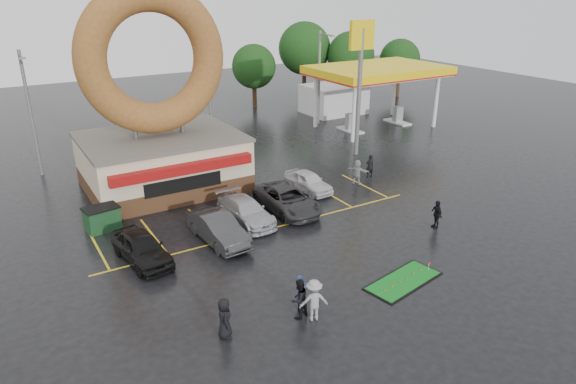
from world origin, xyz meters
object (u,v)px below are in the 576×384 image
streetlight_mid (210,89)px  person_cameraman (437,214)px  streetlight_right (320,76)px  shell_sign (361,63)px  gas_station (358,85)px  car_grey (287,200)px  car_dgrey (218,228)px  donut_shop (159,124)px  streetlight_left (30,111)px  car_silver (246,211)px  dumpster (102,219)px  person_blue (301,291)px  car_black (142,248)px  car_white (308,181)px  putting_green (403,281)px

streetlight_mid → person_cameraman: bearing=-78.9°
streetlight_right → shell_sign: bearing=-106.8°
gas_station → person_cameraman: size_ratio=8.20×
shell_sign → car_grey: shell_sign is taller
car_dgrey → car_grey: 5.56m
donut_shop → streetlight_mid: size_ratio=1.50×
gas_station → streetlight_left: size_ratio=1.52×
shell_sign → car_silver: shell_sign is taller
car_silver → dumpster: 8.20m
person_blue → dumpster: person_blue is taller
person_blue → car_black: bearing=104.8°
dumpster → streetlight_left: bearing=90.3°
dumpster → car_dgrey: bearing=-51.9°
streetlight_mid → car_black: bearing=-123.0°
streetlight_right → car_white: 18.74m
donut_shop → car_grey: bearing=-56.5°
streetlight_mid → car_white: bearing=-85.2°
gas_station → streetlight_mid: bearing=-179.9°
putting_green → streetlight_left: bearing=117.2°
car_black → gas_station: bearing=24.9°
streetlight_mid → putting_green: bearing=-92.9°
person_blue → putting_green: size_ratio=0.36×
car_black → streetlight_right: bearing=30.7°
streetlight_left → putting_green: size_ratio=2.10×
streetlight_right → car_dgrey: 26.85m
gas_station → car_black: size_ratio=3.03×
car_grey → shell_sign: bearing=33.1°
car_dgrey → person_blue: size_ratio=3.10×
donut_shop → car_grey: 10.14m
car_silver → car_grey: car_grey is taller
car_white → person_cameraman: 9.14m
car_silver → putting_green: bearing=-73.6°
streetlight_right → streetlight_mid: bearing=-175.2°
streetlight_right → dumpster: (-24.20, -13.62, -4.13)m
person_cameraman → shell_sign: bearing=176.0°
streetlight_mid → streetlight_right: same height
car_grey → person_cameraman: 8.93m
streetlight_right → person_cameraman: size_ratio=5.41×
car_silver → person_blue: bearing=-104.5°
car_grey → person_blue: bearing=-117.1°
streetlight_left → streetlight_mid: same height
gas_station → car_white: (-14.86, -13.74, -3.02)m
donut_shop → dumpster: bearing=-138.0°
streetlight_right → car_white: streetlight_right is taller
streetlight_mid → dumpster: 18.03m
gas_station → person_cameraman: (-11.63, -22.28, -2.87)m
streetlight_right → person_blue: size_ratio=5.88×
car_black → person_blue: bearing=-65.1°
streetlight_right → person_cameraman: (-7.63, -23.26, -3.95)m
car_dgrey → car_grey: car_dgrey is taller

